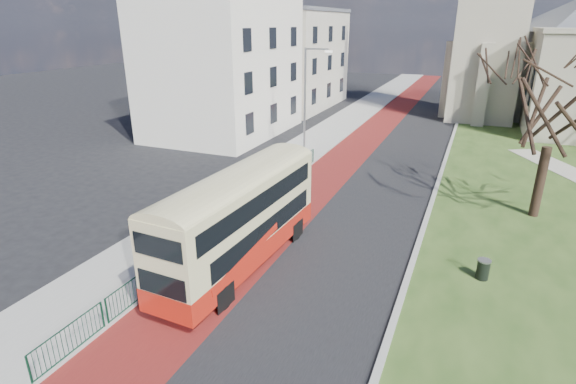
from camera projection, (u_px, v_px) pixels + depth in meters
The scene contains 13 objects.
ground at pixel (251, 274), 18.78m from camera, with size 160.00×160.00×0.00m, color black.
road_carriageway at pixel (384, 155), 35.47m from camera, with size 9.00×120.00×0.01m, color black.
bus_lane at pixel (351, 152), 36.45m from camera, with size 3.40×120.00×0.01m, color #591414.
pavement_west at pixel (307, 146), 37.81m from camera, with size 4.00×120.00×0.12m, color gray.
kerb_west at pixel (330, 149), 37.08m from camera, with size 0.25×120.00×0.13m, color #999993.
kerb_east at pixel (447, 154), 35.51m from camera, with size 0.25×80.00×0.13m, color #999993.
pedestrian_railing at pixel (235, 215), 23.10m from camera, with size 0.07×24.00×1.12m.
street_block_near at pixel (223, 62), 40.51m from camera, with size 10.30×14.30×13.00m.
street_block_far at pixel (290, 58), 54.57m from camera, with size 10.30×16.30×11.50m.
streetlamp at pixel (307, 96), 34.24m from camera, with size 2.13×0.18×8.00m.
bus at pixel (240, 215), 18.61m from camera, with size 2.79×9.94×4.11m.
winter_tree_near at pixel (560, 88), 21.95m from camera, with size 8.14×8.14×9.83m.
litter_bin at pixel (483, 269), 18.20m from camera, with size 0.71×0.71×0.86m.
Camera 1 is at (7.75, -14.47, 9.85)m, focal length 28.00 mm.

